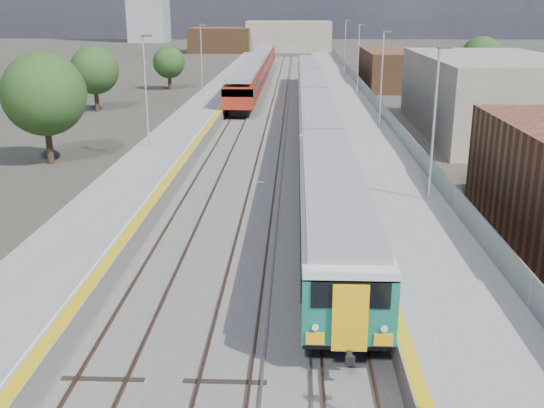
{
  "coord_description": "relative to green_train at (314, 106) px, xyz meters",
  "views": [
    {
      "loc": [
        -0.06,
        -8.74,
        10.22
      ],
      "look_at": [
        -1.05,
        17.09,
        2.2
      ],
      "focal_mm": 42.0,
      "sensor_mm": 36.0,
      "label": 1
    }
  ],
  "objects": [
    {
      "name": "ground",
      "position": [
        -1.5,
        4.25,
        -2.14
      ],
      "size": [
        320.0,
        320.0,
        0.0
      ],
      "primitive_type": "plane",
      "color": "#47443A",
      "rests_on": "ground"
    },
    {
      "name": "ballast_bed",
      "position": [
        -3.75,
        6.75,
        -2.11
      ],
      "size": [
        10.5,
        155.0,
        0.06
      ],
      "primitive_type": "cube",
      "color": "#565451",
      "rests_on": "ground"
    },
    {
      "name": "tracks",
      "position": [
        -3.15,
        8.42,
        -2.03
      ],
      "size": [
        8.96,
        160.0,
        0.17
      ],
      "color": "#4C3323",
      "rests_on": "ground"
    },
    {
      "name": "platform_right",
      "position": [
        3.78,
        6.74,
        -1.61
      ],
      "size": [
        4.7,
        155.0,
        8.52
      ],
      "color": "slate",
      "rests_on": "ground"
    },
    {
      "name": "platform_left",
      "position": [
        -10.55,
        6.74,
        -1.62
      ],
      "size": [
        4.3,
        155.0,
        8.52
      ],
      "color": "slate",
      "rests_on": "ground"
    },
    {
      "name": "buildings",
      "position": [
        -19.62,
        92.84,
        8.56
      ],
      "size": [
        72.0,
        185.5,
        40.0
      ],
      "color": "brown",
      "rests_on": "ground"
    },
    {
      "name": "green_train",
      "position": [
        0.0,
        0.0,
        0.0
      ],
      "size": [
        2.76,
        76.94,
        3.04
      ],
      "color": "black",
      "rests_on": "ground"
    },
    {
      "name": "red_train",
      "position": [
        -7.0,
        34.3,
        0.08
      ],
      "size": [
        2.97,
        60.29,
        3.75
      ],
      "color": "black",
      "rests_on": "ground"
    },
    {
      "name": "tree_a",
      "position": [
        -18.23,
        -12.88,
        2.58
      ],
      "size": [
        5.53,
        5.53,
        7.5
      ],
      "color": "#382619",
      "rests_on": "ground"
    },
    {
      "name": "tree_b",
      "position": [
        -21.93,
        9.84,
        2.0
      ],
      "size": [
        4.85,
        4.85,
        6.58
      ],
      "color": "#382619",
      "rests_on": "ground"
    },
    {
      "name": "tree_c",
      "position": [
        -17.91,
        27.92,
        1.3
      ],
      "size": [
        4.04,
        4.04,
        5.47
      ],
      "color": "#382619",
      "rests_on": "ground"
    },
    {
      "name": "tree_d",
      "position": [
        21.1,
        26.34,
        2.17
      ],
      "size": [
        5.06,
        5.06,
        6.86
      ],
      "color": "#382619",
      "rests_on": "ground"
    }
  ]
}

